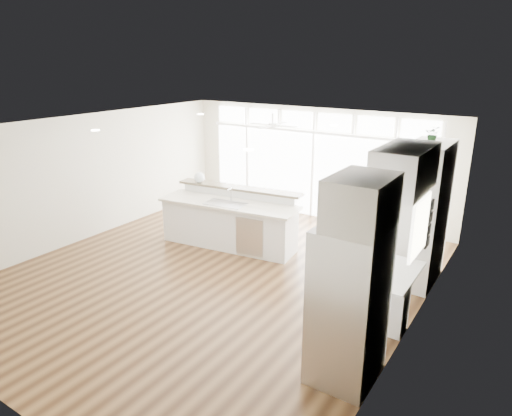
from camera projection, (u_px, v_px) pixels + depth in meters
The scene contains 23 objects.
floor at pixel (216, 274), 8.48m from camera, with size 7.00×8.00×0.02m, color #3E2613.
ceiling at pixel (212, 128), 7.63m from camera, with size 7.00×8.00×0.02m, color white.
wall_back at pixel (315, 163), 11.23m from camera, with size 7.00×0.04×2.70m, color beige.
wall_left at pixel (87, 177), 9.88m from camera, with size 0.04×8.00×2.70m, color beige.
wall_right at pixel (415, 248), 6.24m from camera, with size 0.04×8.00×2.70m, color beige.
glass_wall at pixel (313, 175), 11.28m from camera, with size 5.80×0.06×2.08m, color white.
transom_row at pixel (315, 121), 10.86m from camera, with size 5.90×0.06×0.40m, color white.
desk_window at pixel (420, 227), 6.43m from camera, with size 0.04×0.85×0.85m, color silver.
ceiling_fan at pixel (273, 121), 10.19m from camera, with size 1.16×1.16×0.32m, color white.
recessed_lights at pixel (219, 128), 7.80m from camera, with size 3.40×3.00×0.02m, color white.
oven_cabinet at pixel (423, 214), 7.87m from camera, with size 0.64×1.20×2.50m, color white.
desk_nook at pixel (389, 294), 6.97m from camera, with size 0.72×1.30×0.76m, color white.
upper_cabinets at pixel (405, 169), 6.33m from camera, with size 0.64×1.30×0.64m, color white.
refrigerator at pixel (349, 305), 5.48m from camera, with size 0.76×0.90×2.00m, color silver.
fridge_cabinet at pixel (361, 202), 5.04m from camera, with size 0.64×0.90×0.60m, color white.
framed_photos at pixel (429, 224), 6.97m from camera, with size 0.06×0.22×0.80m, color black.
kitchen_island at pixel (229, 219), 9.57m from camera, with size 2.98×1.12×1.18m, color white.
rug at pixel (343, 319), 6.99m from camera, with size 0.81×0.59×0.01m, color #3B2813.
office_chair at pixel (345, 257), 7.86m from camera, with size 0.58×0.53×1.11m, color black.
fishbowl at pixel (199, 178), 10.08m from camera, with size 0.23×0.23×0.23m, color white.
monitor at pixel (387, 258), 6.83m from camera, with size 0.08×0.49×0.41m, color black.
keyboard at pixel (375, 267), 6.98m from camera, with size 0.12×0.32×0.02m, color silver.
potted_plant at pixel (433, 136), 7.44m from camera, with size 0.24×0.27×0.21m, color #265524.
Camera 1 is at (4.83, -6.01, 3.82)m, focal length 32.00 mm.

